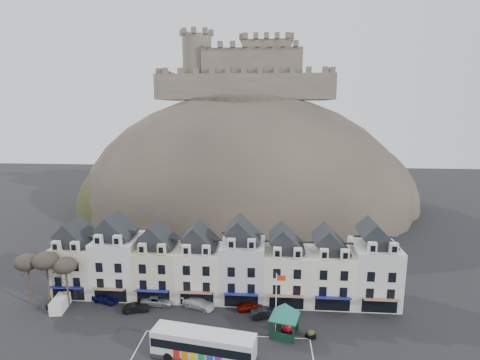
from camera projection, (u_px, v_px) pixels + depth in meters
name	position (u px, v px, depth m)	size (l,w,h in m)	color
ground	(206.00, 359.00, 45.32)	(300.00, 300.00, 0.00)	black
coach_bay_markings	(223.00, 353.00, 46.39)	(22.00, 7.50, 0.01)	silver
townhouse_terrace	(223.00, 264.00, 59.91)	(54.40, 9.35, 11.80)	beige
castle_hill	(248.00, 208.00, 112.66)	(100.00, 76.00, 68.00)	#352F29
castle	(248.00, 72.00, 111.83)	(50.20, 22.20, 22.00)	brown
tree_left_far	(27.00, 262.00, 56.50)	(3.61, 3.61, 8.24)	#372C23
tree_left_mid	(46.00, 261.00, 56.21)	(3.78, 3.78, 8.64)	#372C23
tree_left_near	(65.00, 266.00, 56.11)	(3.43, 3.43, 7.84)	#372C23
bus	(203.00, 344.00, 44.94)	(12.95, 4.91, 3.57)	#262628
bus_shelter	(285.00, 310.00, 49.36)	(7.10, 7.10, 4.66)	#10311F
red_buoy	(287.00, 328.00, 50.14)	(1.51, 1.51, 1.71)	black
flagpole	(277.00, 299.00, 49.62)	(1.25, 0.13, 8.61)	silver
white_van	(60.00, 303.00, 56.27)	(2.40, 4.30, 1.86)	white
planter_west	(312.00, 334.00, 49.41)	(1.15, 0.75, 1.07)	black
planter_east	(310.00, 334.00, 49.28)	(1.27, 0.95, 1.14)	black
car_navy	(105.00, 298.00, 58.29)	(1.77, 4.41, 1.50)	#0B0B38
car_black	(136.00, 308.00, 55.59)	(1.35, 3.87, 1.28)	black
car_silver	(158.00, 300.00, 57.67)	(2.30, 4.91, 1.39)	#989A9F
car_white	(198.00, 303.00, 56.79)	(2.09, 5.13, 1.49)	silver
car_maroon	(250.00, 306.00, 55.99)	(1.59, 3.95, 1.35)	#640B05
car_charcoal	(266.00, 313.00, 54.12)	(1.53, 4.39, 1.45)	black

